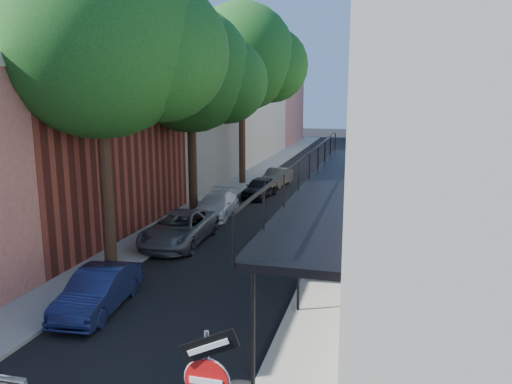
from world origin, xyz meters
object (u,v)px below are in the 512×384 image
Objects in this scene: parked_car_d at (216,205)px; parked_car_b at (98,291)px; oak_mid at (199,74)px; oak_far at (249,59)px; parked_car_c at (179,228)px; oak_near at (114,40)px; parked_car_e at (260,187)px; parked_car_f at (277,177)px.

parked_car_b is at bearing -92.08° from parked_car_d.
oak_mid is 9.12m from oak_far.
oak_far is at bearing 89.59° from oak_mid.
oak_near is at bearing -105.37° from parked_car_c.
parked_car_d is 1.19× the size of parked_car_e.
oak_far is 15.88m from parked_car_c.
parked_car_d reaches higher than parked_car_f.
parked_car_d is at bearing -96.16° from parked_car_e.
parked_car_b is 6.57m from parked_car_c.
oak_far is 3.26× the size of parked_car_b.
oak_near is at bearing -89.63° from oak_mid.
oak_mid is at bearing -105.31° from parked_car_e.
parked_car_c reaches higher than parked_car_e.
oak_near is 3.26× the size of parked_car_e.
parked_car_d is (0.82, -0.15, -6.45)m from oak_mid.
oak_mid is 8.09m from parked_car_c.
parked_car_c is at bearing -87.61° from parked_car_f.
oak_far reaches higher than parked_car_f.
parked_car_c is (0.75, -13.92, -7.60)m from oak_far.
parked_car_e is at bearing 82.85° from parked_car_c.
oak_mid reaches higher than parked_car_e.
oak_far reaches higher than oak_mid.
oak_near is 8.01m from oak_mid.
oak_mid reaches higher than parked_car_b.
parked_car_d is 1.16× the size of parked_car_f.
parked_car_f is at bearing 83.56° from parked_car_c.
parked_car_f is (1.97, 16.71, -7.29)m from oak_near.
parked_car_e is (1.74, -4.13, -7.66)m from oak_far.
parked_car_e is (0.69, 16.35, -0.01)m from parked_car_b.
parked_car_c is at bearing 86.96° from parked_car_b.
parked_car_c is 4.74m from parked_car_d.
parked_car_e is at bearing -85.78° from parked_car_f.
oak_mid is 11.06m from parked_car_f.
oak_mid is 0.86× the size of oak_far.
oak_near reaches higher than parked_car_b.
oak_mid is at bearing -95.57° from parked_car_f.
oak_mid is at bearing -90.41° from oak_far.
oak_near reaches higher than parked_car_d.
oak_far is (0.01, 17.01, 0.38)m from oak_near.
oak_far is 3.33× the size of parked_car_f.
oak_near is at bearing -99.15° from parked_car_d.
parked_car_d is (0.77, 7.82, -7.27)m from oak_near.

